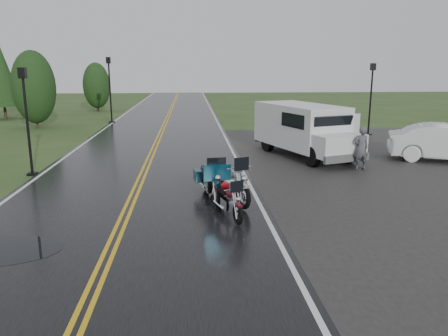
# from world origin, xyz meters

# --- Properties ---
(ground) EXTENTS (120.00, 120.00, 0.00)m
(ground) POSITION_xyz_m (0.00, 0.00, 0.00)
(ground) COLOR #2D471E
(ground) RESTS_ON ground
(road) EXTENTS (8.00, 100.00, 0.04)m
(road) POSITION_xyz_m (0.00, 10.00, 0.02)
(road) COLOR black
(road) RESTS_ON ground
(parking_pad) EXTENTS (14.00, 24.00, 0.03)m
(parking_pad) POSITION_xyz_m (11.00, 5.00, 0.01)
(parking_pad) COLOR black
(parking_pad) RESTS_ON ground
(motorcycle_red) EXTENTS (1.17, 1.99, 1.11)m
(motorcycle_red) POSITION_xyz_m (2.97, -0.34, 0.56)
(motorcycle_red) COLOR #580A17
(motorcycle_red) RESTS_ON ground
(motorcycle_teal) EXTENTS (1.24, 2.54, 1.44)m
(motorcycle_teal) POSITION_xyz_m (2.54, 1.08, 0.72)
(motorcycle_teal) COLOR #052C3E
(motorcycle_teal) RESTS_ON ground
(motorcycle_silver) EXTENTS (1.77, 2.61, 1.45)m
(motorcycle_silver) POSITION_xyz_m (3.25, 0.88, 0.72)
(motorcycle_silver) COLOR #999AA0
(motorcycle_silver) RESTS_ON ground
(van_white) EXTENTS (4.15, 6.48, 2.39)m
(van_white) POSITION_xyz_m (6.71, 6.17, 1.19)
(van_white) COLOR white
(van_white) RESTS_ON ground
(person_at_van) EXTENTS (0.67, 0.50, 1.70)m
(person_at_van) POSITION_xyz_m (8.45, 5.52, 0.85)
(person_at_van) COLOR #4D4E52
(person_at_van) RESTS_ON ground
(sedan_white) EXTENTS (5.06, 3.36, 1.58)m
(sedan_white) POSITION_xyz_m (12.74, 6.78, 0.79)
(sedan_white) COLOR silver
(sedan_white) RESTS_ON ground
(lamp_post_near_left) EXTENTS (0.34, 0.34, 4.00)m
(lamp_post_near_left) POSITION_xyz_m (-4.16, 5.70, 2.00)
(lamp_post_near_left) COLOR black
(lamp_post_near_left) RESTS_ON ground
(lamp_post_far_left) EXTENTS (0.41, 0.41, 4.73)m
(lamp_post_far_left) POSITION_xyz_m (-3.91, 21.59, 2.37)
(lamp_post_far_left) COLOR black
(lamp_post_far_left) RESTS_ON ground
(lamp_post_far_right) EXTENTS (0.36, 0.36, 4.25)m
(lamp_post_far_right) POSITION_xyz_m (12.41, 14.35, 2.12)
(lamp_post_far_right) COLOR black
(lamp_post_far_right) RESTS_ON ground
(tree_left_mid) EXTENTS (2.77, 2.77, 4.34)m
(tree_left_mid) POSITION_xyz_m (-8.41, 19.22, 2.17)
(tree_left_mid) COLOR #1E3D19
(tree_left_mid) RESTS_ON ground
(tree_left_far) EXTENTS (2.45, 2.45, 3.76)m
(tree_left_far) POSITION_xyz_m (-6.72, 30.72, 1.88)
(tree_left_far) COLOR #1E3D19
(tree_left_far) RESTS_ON ground
(pine_left_far) EXTENTS (2.80, 2.80, 5.83)m
(pine_left_far) POSITION_xyz_m (-12.63, 24.70, 2.92)
(pine_left_far) COLOR #1E3D19
(pine_left_far) RESTS_ON ground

